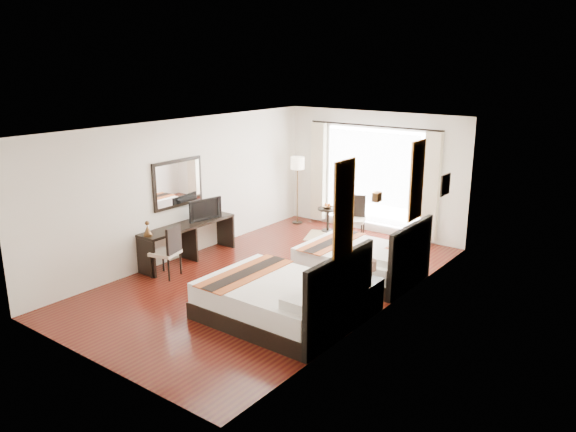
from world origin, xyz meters
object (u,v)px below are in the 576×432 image
Objects in this scene: table_lamp at (370,267)px; vase at (360,282)px; side_table at (328,220)px; desk_chair at (167,261)px; bed_near at (282,300)px; floor_lamp at (298,167)px; fruit_bowl at (327,207)px; console_desk at (189,242)px; television at (203,209)px; bed_far at (362,261)px; window_chair at (354,227)px; nightstand at (363,296)px.

table_lamp is 2.29× the size of vase.
side_table is at bearing 131.77° from table_lamp.
bed_near is at bearing 162.41° from desk_chair.
fruit_bowl is at bearing -8.67° from floor_lamp.
console_desk is 2.85× the size of television.
bed_near reaches higher than bed_far.
floor_lamp is at bearing 173.40° from side_table.
television is at bearing -58.17° from window_chair.
table_lamp is at bearing -179.48° from desk_chair.
nightstand is at bearing -49.28° from fruit_bowl.
bed_near is 6.72× the size of table_lamp.
bed_near is 2.97× the size of television.
side_table is (-2.87, 3.52, -0.29)m from vase.
fruit_bowl is at bearing 132.09° from table_lamp.
console_desk reaches higher than fruit_bowl.
bed_near is 2.33m from bed_far.
table_lamp is at bearing -40.89° from floor_lamp.
nightstand is 3.74m from window_chair.
bed_far reaches higher than console_desk.
side_table is at bearing 129.24° from vase.
vase is 3.92m from window_chair.
window_chair reaches higher than nightstand.
table_lamp is 4.28m from fruit_bowl.
window_chair reaches higher than vase.
bed_near is 3.51m from television.
window_chair is at bearing -9.49° from floor_lamp.
fruit_bowl is 0.88m from window_chair.
television is 3.05m from floor_lamp.
console_desk reaches higher than side_table.
window_chair reaches higher than console_desk.
bed_near reaches higher than vase.
vase is at bearing 175.98° from desk_chair.
table_lamp is 1.53× the size of fruit_bowl.
vase is at bearing -50.47° from fruit_bowl.
television reaches higher than fruit_bowl.
console_desk is 0.73m from television.
console_desk is (-4.01, 0.02, 0.11)m from nightstand.
bed_far is 0.95× the size of console_desk.
vase is at bearing -50.76° from side_table.
fruit_bowl reaches higher than side_table.
table_lamp is 0.34× the size of window_chair.
bed_near is at bearing -136.74° from vase.
table_lamp is (0.02, 0.13, 0.46)m from nightstand.
desk_chair reaches higher than vase.
side_table is at bearing -125.02° from window_chair.
desk_chair is 0.60× the size of floor_lamp.
television is at bearing 171.28° from vase.
side_table is at bearing 114.49° from bed_near.
bed_far is at bearing 123.64° from table_lamp.
bed_near reaches higher than window_chair.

